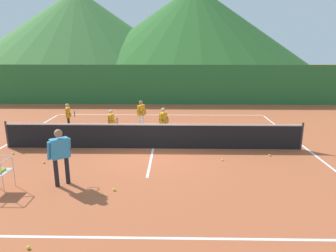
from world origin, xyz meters
TOP-DOWN VIEW (x-y plane):
  - ground_plane at (0.00, 0.00)m, footprint 120.00×120.00m
  - line_baseline_near at (0.00, -5.66)m, footprint 11.77×0.08m
  - line_baseline_far at (0.00, 5.96)m, footprint 11.77×0.08m
  - line_sideline_west at (-5.89, 0.00)m, footprint 0.08×11.62m
  - line_sideline_east at (5.89, 0.00)m, footprint 0.08×11.62m
  - line_service_center at (0.00, 0.00)m, footprint 0.08×5.44m
  - tennis_net at (0.00, 0.00)m, footprint 11.31×0.08m
  - instructor at (-2.35, -3.21)m, footprint 0.63×0.74m
  - student_0 at (-4.08, 2.52)m, footprint 0.53×0.55m
  - student_1 at (-1.84, 1.34)m, footprint 0.40×0.62m
  - student_2 at (-0.75, 2.92)m, footprint 0.43×0.73m
  - student_3 at (0.35, 1.42)m, footprint 0.43×0.71m
  - tennis_ball_0 at (2.46, -1.27)m, footprint 0.07×0.07m
  - tennis_ball_2 at (-3.57, -1.61)m, footprint 0.07×0.07m
  - tennis_ball_3 at (4.22, -0.76)m, footprint 0.07×0.07m
  - tennis_ball_4 at (-5.05, -0.75)m, footprint 0.07×0.07m
  - tennis_ball_5 at (-2.01, -6.04)m, footprint 0.07×0.07m
  - tennis_ball_6 at (-1.11, -3.83)m, footprint 0.07×0.07m
  - tennis_ball_7 at (-0.82, -3.57)m, footprint 0.07×0.07m
  - windscreen_fence at (0.00, 9.38)m, footprint 25.90×0.08m
  - hill_0 at (5.55, 66.05)m, footprint 53.20×53.20m
  - hill_1 at (-22.69, 66.99)m, footprint 51.40×51.40m

SIDE VIEW (x-z plane):
  - ground_plane at x=0.00m, z-range 0.00..0.00m
  - line_baseline_near at x=0.00m, z-range 0.00..0.01m
  - line_baseline_far at x=0.00m, z-range 0.00..0.01m
  - line_sideline_west at x=-5.89m, z-range 0.00..0.01m
  - line_sideline_east at x=5.89m, z-range 0.00..0.01m
  - line_service_center at x=0.00m, z-range 0.00..0.01m
  - tennis_ball_0 at x=2.46m, z-range 0.00..0.07m
  - tennis_ball_2 at x=-3.57m, z-range 0.00..0.07m
  - tennis_ball_3 at x=4.22m, z-range 0.00..0.07m
  - tennis_ball_4 at x=-5.05m, z-range 0.00..0.07m
  - tennis_ball_5 at x=-2.01m, z-range 0.00..0.07m
  - tennis_ball_6 at x=-1.11m, z-range 0.00..0.07m
  - tennis_ball_7 at x=-0.82m, z-range 0.00..0.07m
  - tennis_net at x=0.00m, z-range -0.03..1.02m
  - student_1 at x=-1.84m, z-range 0.13..1.36m
  - student_0 at x=-4.08m, z-range 0.13..1.41m
  - student_3 at x=0.35m, z-range 0.13..1.44m
  - student_2 at x=-0.75m, z-range 0.14..1.49m
  - instructor at x=-2.35m, z-range 0.16..1.79m
  - windscreen_fence at x=0.00m, z-range 0.00..2.66m
  - hill_1 at x=-22.69m, z-range 0.00..17.44m
  - hill_0 at x=5.55m, z-range 0.00..18.11m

